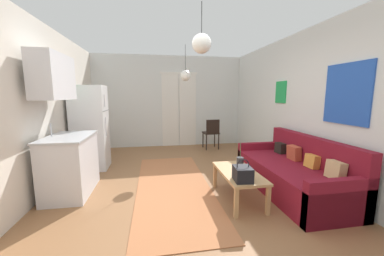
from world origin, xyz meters
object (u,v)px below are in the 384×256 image
coffee_table (238,175)px  accent_chair (211,132)px  bamboo_vase (240,163)px  couch (294,174)px  handbag (243,174)px  pendant_lamp_far (185,76)px  refrigerator (90,128)px  pendant_lamp_near (202,44)px

coffee_table → accent_chair: (0.40, 3.07, 0.12)m
coffee_table → bamboo_vase: size_ratio=2.58×
couch → coffee_table: bearing=-172.3°
handbag → pendant_lamp_far: size_ratio=0.36×
couch → bamboo_vase: couch is taller
couch → pendant_lamp_far: pendant_lamp_far is taller
bamboo_vase → pendant_lamp_far: 2.65m
couch → bamboo_vase: bearing=-177.3°
bamboo_vase → pendant_lamp_far: bearing=103.3°
accent_chair → couch: bearing=97.6°
refrigerator → handbag: bearing=-42.4°
coffee_table → accent_chair: accent_chair is taller
bamboo_vase → coffee_table: bearing=-121.0°
pendant_lamp_near → couch: bearing=9.1°
handbag → accent_chair: (0.49, 3.42, -0.03)m
coffee_table → refrigerator: refrigerator is taller
couch → accent_chair: size_ratio=2.45×
pendant_lamp_near → pendant_lamp_far: same height
accent_chair → handbag: bearing=78.1°
coffee_table → pendant_lamp_far: bearing=101.5°
coffee_table → pendant_lamp_far: pendant_lamp_far is taller
couch → pendant_lamp_near: (-1.59, -0.26, 1.89)m
refrigerator → accent_chair: bearing=22.5°
accent_chair → pendant_lamp_near: bearing=68.8°
accent_chair → refrigerator: bearing=18.7°
accent_chair → pendant_lamp_near: size_ratio=1.39×
coffee_table → pendant_lamp_near: (-0.59, -0.12, 1.80)m
handbag → accent_chair: bearing=81.9°
coffee_table → refrigerator: (-2.50, 1.87, 0.49)m
couch → accent_chair: (-0.59, 2.94, 0.21)m
couch → accent_chair: couch is taller
coffee_table → refrigerator: 3.16m
handbag → pendant_lamp_near: bearing=156.4°
couch → accent_chair: bearing=101.4°
refrigerator → accent_chair: size_ratio=2.02×
pendant_lamp_near → pendant_lamp_far: (0.14, 2.37, -0.20)m
coffee_table → pendant_lamp_near: pendant_lamp_near is taller
coffee_table → pendant_lamp_near: 1.90m
refrigerator → pendant_lamp_far: size_ratio=2.13×
bamboo_vase → pendant_lamp_near: pendant_lamp_near is taller
couch → coffee_table: couch is taller
pendant_lamp_near → pendant_lamp_far: bearing=86.7°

